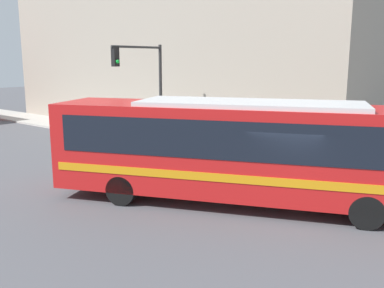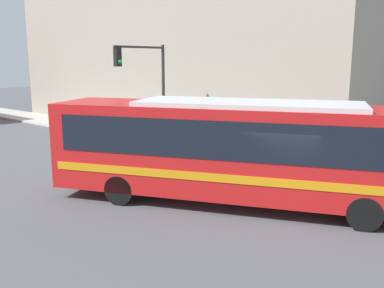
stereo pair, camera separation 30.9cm
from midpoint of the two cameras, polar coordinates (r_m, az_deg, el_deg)
The scene contains 6 objects.
ground_plane at distance 13.03m, azimuth 11.59°, elevation -8.85°, with size 120.00×120.00×0.00m, color #515156.
sidewalk at distance 30.92m, azimuth -17.44°, elevation 2.63°, with size 3.02×70.00×0.12m.
building_facade at distance 28.95m, azimuth -3.45°, elevation 11.90°, with size 6.00×25.86×9.52m.
city_bus at distance 13.01m, azimuth 6.89°, elevation -0.31°, with size 6.99×12.06×3.20m.
fire_hydrant at distance 18.63m, azimuth 10.39°, elevation -1.09°, with size 0.22×0.30×0.76m.
traffic_light_pole at distance 21.47m, azimuth -6.77°, elevation 8.94°, with size 3.28×0.35×5.02m.
Camera 1 is at (-11.06, -5.35, 4.43)m, focal length 40.00 mm.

